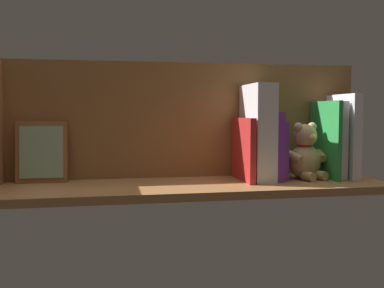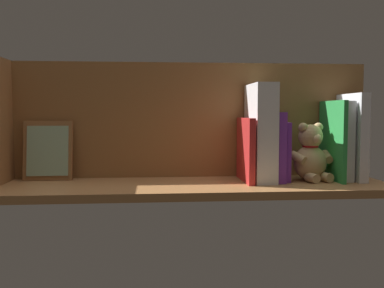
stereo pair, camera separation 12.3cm
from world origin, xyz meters
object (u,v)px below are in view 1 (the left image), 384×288
picture_frame_leaning (42,152)px  dictionary_thick_white (257,132)px  book_0 (343,136)px  teddy_bear (305,154)px

picture_frame_leaning → dictionary_thick_white: bearing=173.9°
book_0 → picture_frame_leaning: book_0 is taller
picture_frame_leaning → book_0: bearing=176.0°
dictionary_thick_white → teddy_bear: bearing=176.1°
dictionary_thick_white → picture_frame_leaning: bearing=-6.1°
book_0 → teddy_bear: size_ratio=1.50×
book_0 → teddy_bear: 14.15cm
book_0 → teddy_bear: (13.04, 1.48, -5.30)cm
book_0 → dictionary_thick_white: 27.98cm
book_0 → picture_frame_leaning: 90.67cm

